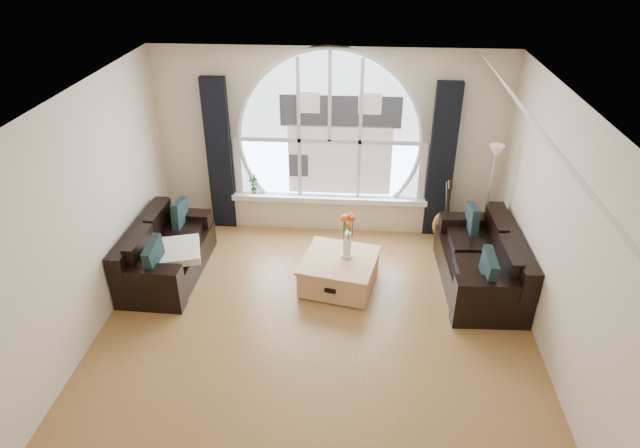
{
  "coord_description": "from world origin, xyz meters",
  "views": [
    {
      "loc": [
        0.42,
        -4.69,
        4.22
      ],
      "look_at": [
        0.0,
        0.9,
        1.05
      ],
      "focal_mm": 30.85,
      "sensor_mm": 36.0,
      "label": 1
    }
  ],
  "objects_px": {
    "floor_lamp": "(488,200)",
    "potted_plant": "(253,184)",
    "vase_flowers": "(347,230)",
    "guitar": "(446,211)",
    "coffee_chest": "(339,271)",
    "sofa_left": "(166,248)",
    "sofa_right": "(481,259)"
  },
  "relations": [
    {
      "from": "vase_flowers",
      "to": "potted_plant",
      "type": "distance_m",
      "value": 2.03
    },
    {
      "from": "sofa_right",
      "to": "coffee_chest",
      "type": "bearing_deg",
      "value": -177.83
    },
    {
      "from": "coffee_chest",
      "to": "potted_plant",
      "type": "bearing_deg",
      "value": 144.22
    },
    {
      "from": "sofa_left",
      "to": "guitar",
      "type": "bearing_deg",
      "value": 17.9
    },
    {
      "from": "sofa_right",
      "to": "vase_flowers",
      "type": "bearing_deg",
      "value": -179.98
    },
    {
      "from": "floor_lamp",
      "to": "guitar",
      "type": "xyz_separation_m",
      "value": [
        -0.53,
        0.15,
        -0.27
      ]
    },
    {
      "from": "vase_flowers",
      "to": "potted_plant",
      "type": "height_order",
      "value": "vase_flowers"
    },
    {
      "from": "coffee_chest",
      "to": "sofa_left",
      "type": "bearing_deg",
      "value": -170.32
    },
    {
      "from": "sofa_right",
      "to": "potted_plant",
      "type": "bearing_deg",
      "value": 154.6
    },
    {
      "from": "sofa_left",
      "to": "sofa_right",
      "type": "relative_size",
      "value": 0.94
    },
    {
      "from": "sofa_left",
      "to": "potted_plant",
      "type": "bearing_deg",
      "value": 58.73
    },
    {
      "from": "coffee_chest",
      "to": "floor_lamp",
      "type": "height_order",
      "value": "floor_lamp"
    },
    {
      "from": "sofa_right",
      "to": "floor_lamp",
      "type": "relative_size",
      "value": 1.1
    },
    {
      "from": "guitar",
      "to": "potted_plant",
      "type": "distance_m",
      "value": 2.84
    },
    {
      "from": "vase_flowers",
      "to": "floor_lamp",
      "type": "distance_m",
      "value": 2.12
    },
    {
      "from": "floor_lamp",
      "to": "sofa_left",
      "type": "bearing_deg",
      "value": -167.68
    },
    {
      "from": "vase_flowers",
      "to": "guitar",
      "type": "xyz_separation_m",
      "value": [
        1.37,
        1.1,
        -0.27
      ]
    },
    {
      "from": "floor_lamp",
      "to": "potted_plant",
      "type": "xyz_separation_m",
      "value": [
        -3.35,
        0.47,
        -0.1
      ]
    },
    {
      "from": "floor_lamp",
      "to": "sofa_right",
      "type": "bearing_deg",
      "value": -102.53
    },
    {
      "from": "sofa_left",
      "to": "sofa_right",
      "type": "height_order",
      "value": "sofa_right"
    },
    {
      "from": "sofa_right",
      "to": "floor_lamp",
      "type": "distance_m",
      "value": 0.99
    },
    {
      "from": "sofa_left",
      "to": "coffee_chest",
      "type": "height_order",
      "value": "sofa_left"
    },
    {
      "from": "floor_lamp",
      "to": "guitar",
      "type": "distance_m",
      "value": 0.61
    },
    {
      "from": "floor_lamp",
      "to": "potted_plant",
      "type": "bearing_deg",
      "value": 171.93
    },
    {
      "from": "sofa_left",
      "to": "coffee_chest",
      "type": "distance_m",
      "value": 2.28
    },
    {
      "from": "sofa_left",
      "to": "vase_flowers",
      "type": "bearing_deg",
      "value": 1.32
    },
    {
      "from": "sofa_right",
      "to": "coffee_chest",
      "type": "xyz_separation_m",
      "value": [
        -1.79,
        -0.13,
        -0.18
      ]
    },
    {
      "from": "sofa_right",
      "to": "guitar",
      "type": "height_order",
      "value": "guitar"
    },
    {
      "from": "coffee_chest",
      "to": "floor_lamp",
      "type": "distance_m",
      "value": 2.3
    },
    {
      "from": "vase_flowers",
      "to": "guitar",
      "type": "distance_m",
      "value": 1.78
    },
    {
      "from": "sofa_right",
      "to": "potted_plant",
      "type": "distance_m",
      "value": 3.44
    },
    {
      "from": "coffee_chest",
      "to": "vase_flowers",
      "type": "distance_m",
      "value": 0.58
    }
  ]
}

